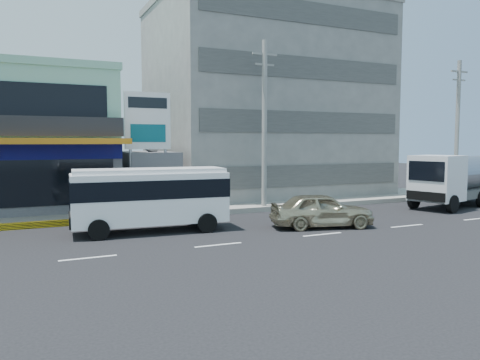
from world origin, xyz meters
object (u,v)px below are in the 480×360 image
shop_building (3,144)px  minibus (150,194)px  motorcycle_rider (91,210)px  utility_pole_far (457,128)px  satellite_dish (149,151)px  concrete_building (264,104)px  utility_pole_near (264,124)px  tanker_truck (457,179)px  billboard (148,127)px  sedan (322,210)px

shop_building → minibus: bearing=-58.3°
motorcycle_rider → utility_pole_far: bearing=1.3°
satellite_dish → motorcycle_rider: satellite_dish is taller
shop_building → concrete_building: concrete_building is taller
satellite_dish → minibus: 7.59m
utility_pole_near → tanker_truck: size_ratio=1.15×
billboard → utility_pole_near: size_ratio=0.69×
billboard → minibus: bearing=-103.2°
sedan → motorcycle_rider: size_ratio=2.13×
shop_building → concrete_building: 18.28m
sedan → utility_pole_near: bearing=15.7°
satellite_dish → utility_pole_far: size_ratio=0.15×
sedan → motorcycle_rider: bearing=77.7°
shop_building → billboard: 8.92m
concrete_building → utility_pole_near: 8.79m
minibus → tanker_truck: bearing=0.3°
concrete_building → sedan: (-4.00, -13.50, -6.16)m
concrete_building → sedan: concrete_building is taller
tanker_truck → motorcycle_rider: size_ratio=3.77×
concrete_building → satellite_dish: size_ratio=10.67×
billboard → motorcycle_rider: bearing=-145.6°
utility_pole_near → utility_pole_far: (16.00, 0.00, 0.00)m
shop_building → billboard: bearing=-32.3°
utility_pole_far → tanker_truck: 6.21m
utility_pole_near → motorcycle_rider: bearing=-176.6°
shop_building → minibus: 12.08m
concrete_building → billboard: 12.17m
satellite_dish → minibus: size_ratio=0.21×
minibus → tanker_truck: 19.83m
billboard → shop_building: bearing=147.7°
utility_pole_near → tanker_truck: (12.07, -3.44, -3.38)m
concrete_building → utility_pole_far: size_ratio=1.60×
minibus → motorcycle_rider: bearing=127.2°
shop_building → minibus: size_ratio=1.75×
utility_pole_far → tanker_truck: size_ratio=1.15×
utility_pole_far → minibus: size_ratio=1.41×
shop_building → utility_pole_near: 15.50m
concrete_building → tanker_truck: concrete_building is taller
sedan → satellite_dish: bearing=47.9°
billboard → tanker_truck: (18.57, -5.24, -3.15)m
sedan → motorcycle_rider: 11.32m
utility_pole_near → minibus: (-7.76, -3.55, -3.42)m
shop_building → tanker_truck: 28.01m
satellite_dish → billboard: billboard is taller
minibus → tanker_truck: (19.83, 0.11, 0.04)m
shop_building → utility_pole_near: size_ratio=1.24×
minibus → utility_pole_near: bearing=24.6°
concrete_building → tanker_truck: (8.07, -11.04, -5.23)m
shop_building → satellite_dish: shop_building is taller
shop_building → sedan: (14.00, -12.45, -3.16)m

